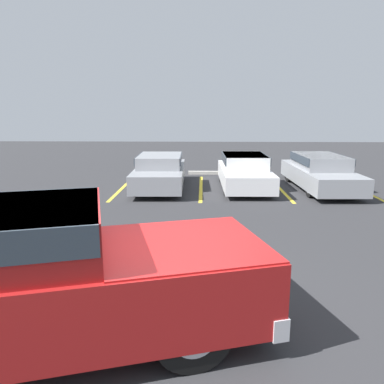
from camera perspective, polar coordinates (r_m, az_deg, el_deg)
name	(u,v)px	position (r m, az deg, el deg)	size (l,w,h in m)	color
ground_plane	(169,324)	(5.44, -3.57, -19.41)	(60.00, 60.00, 0.00)	#2D2D30
stall_stripe_a	(123,187)	(14.38, -10.46, 0.71)	(0.12, 4.70, 0.01)	yellow
stall_stripe_b	(201,188)	(14.06, 1.36, 0.65)	(0.12, 4.70, 0.01)	yellow
stall_stripe_c	(280,188)	(14.35, 13.21, 0.56)	(0.12, 4.70, 0.01)	yellow
stall_stripe_d	(359,189)	(15.22, 24.14, 0.46)	(0.12, 4.70, 0.01)	yellow
pickup_truck	(44,279)	(4.90, -21.63, -12.19)	(5.80, 3.39, 1.80)	#A51919
parked_sedan_a	(160,171)	(13.97, -4.89, 3.27)	(1.86, 4.45, 1.24)	gray
parked_sedan_b	(244,170)	(14.07, 7.96, 3.28)	(1.78, 4.33, 1.25)	silver
parked_sedan_c	(320,171)	(14.58, 18.89, 3.06)	(1.88, 4.83, 1.25)	gray
wheel_stop_curb	(206,173)	(17.04, 2.18, 2.95)	(1.62, 0.20, 0.14)	#B7B2A8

